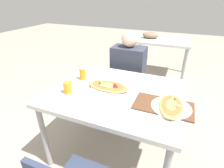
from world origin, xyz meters
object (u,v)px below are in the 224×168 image
at_px(drink_glass, 68,88).
at_px(soda_can, 83,74).
at_px(person_seated, 128,69).
at_px(chair_far_seated, 130,80).
at_px(pizza_second, 171,106).
at_px(dining_table, 116,97).
at_px(pizza_main, 108,86).

bearing_deg(drink_glass, soda_can, 93.84).
bearing_deg(soda_can, person_seated, 63.59).
relative_size(person_seated, drink_glass, 11.15).
bearing_deg(chair_far_seated, pizza_second, 123.96).
bearing_deg(person_seated, pizza_second, 127.51).
height_order(dining_table, person_seated, person_seated).
bearing_deg(drink_glass, dining_table, 26.75).
height_order(pizza_main, soda_can, soda_can).
xyz_separation_m(dining_table, pizza_second, (0.49, -0.09, 0.09)).
relative_size(chair_far_seated, soda_can, 6.70).
height_order(chair_far_seated, soda_can, soda_can).
relative_size(chair_far_seated, drink_glass, 8.04).
height_order(dining_table, chair_far_seated, chair_far_seated).
distance_m(soda_can, drink_glass, 0.29).
xyz_separation_m(pizza_main, soda_can, (-0.32, 0.08, 0.04)).
relative_size(person_seated, pizza_main, 2.87).
bearing_deg(drink_glass, pizza_second, 6.96).
distance_m(dining_table, soda_can, 0.44).
bearing_deg(chair_far_seated, drink_glass, 74.48).
distance_m(dining_table, drink_glass, 0.45).
bearing_deg(chair_far_seated, dining_table, 97.60).
bearing_deg(person_seated, chair_far_seated, -90.00).
xyz_separation_m(soda_can, drink_glass, (0.02, -0.29, -0.01)).
bearing_deg(soda_can, dining_table, -13.53).
distance_m(dining_table, pizza_second, 0.51).
xyz_separation_m(person_seated, soda_can, (-0.30, -0.60, 0.13)).
xyz_separation_m(chair_far_seated, pizza_second, (0.60, -0.89, 0.29)).
relative_size(chair_far_seated, pizza_main, 2.07).
height_order(chair_far_seated, drink_glass, drink_glass).
bearing_deg(pizza_main, chair_far_seated, 91.66).
xyz_separation_m(pizza_main, pizza_second, (0.58, -0.11, -0.00)).
relative_size(person_seated, soda_can, 9.28).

